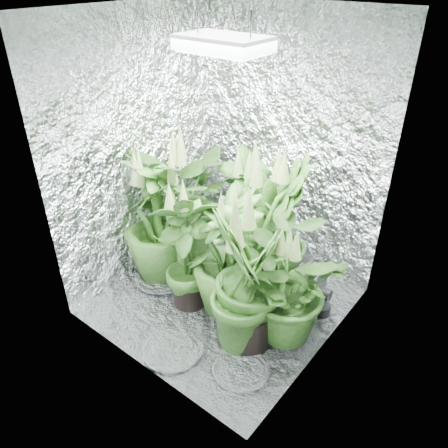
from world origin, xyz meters
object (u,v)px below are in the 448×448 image
plant_b (247,206)px  plant_d (159,221)px  grow_lamp (223,44)px  plant_g (247,284)px  plant_f (187,250)px  plant_c (272,233)px  circulation_fan (320,297)px  plant_h (229,257)px  plant_a (182,201)px  plant_e (283,287)px

plant_b → plant_d: (-0.33, -0.69, 0.05)m
grow_lamp → plant_g: grow_lamp is taller
plant_f → plant_c: bearing=48.8°
plant_c → plant_d: (-0.80, -0.34, -0.04)m
circulation_fan → plant_c: bearing=-173.8°
plant_f → plant_h: 0.30m
plant_b → plant_h: 0.76m
plant_a → circulation_fan: bearing=3.8°
plant_a → circulation_fan: plant_a is taller
plant_a → plant_h: 0.78m
plant_e → plant_f: plant_f is taller
plant_a → plant_e: plant_a is taller
plant_f → circulation_fan: bearing=32.1°
plant_c → plant_f: bearing=-131.2°
grow_lamp → plant_g: size_ratio=0.45×
plant_f → plant_a: bearing=136.5°
plant_b → plant_f: 0.81m
plant_a → plant_d: (0.05, -0.31, -0.02)m
plant_b → plant_f: bearing=-85.5°
plant_f → circulation_fan: 1.02m
plant_e → plant_f: (-0.71, -0.14, 0.06)m
plant_c → plant_h: (-0.13, -0.33, -0.08)m
grow_lamp → plant_e: grow_lamp is taller
plant_e → plant_c: bearing=132.9°
circulation_fan → plant_h: bearing=-145.2°
plant_a → plant_g: (1.02, -0.50, -0.02)m
grow_lamp → plant_d: 1.44m
plant_a → plant_f: 0.62m
grow_lamp → plant_d: bearing=-175.4°
plant_a → plant_c: (0.85, 0.04, 0.02)m
plant_h → circulation_fan: 0.74m
grow_lamp → plant_c: grow_lamp is taller
plant_c → plant_e: bearing=-47.1°
circulation_fan → plant_a: bearing=-176.7°
plant_e → circulation_fan: (0.11, 0.37, -0.28)m
grow_lamp → circulation_fan: 1.83m
plant_c → plant_g: (0.17, -0.54, -0.04)m
plant_d → plant_f: size_ratio=1.07×
grow_lamp → plant_d: grow_lamp is taller
plant_f → circulation_fan: (0.81, 0.51, -0.34)m
plant_c → plant_g: bearing=-72.5°
grow_lamp → plant_a: (-0.64, 0.26, -1.30)m
plant_d → circulation_fan: bearing=17.9°
plant_c → plant_a: bearing=-177.6°
plant_e → plant_g: size_ratio=0.78×
grow_lamp → plant_b: size_ratio=0.49×
plant_g → plant_e: bearing=57.9°
plant_a → plant_e: bearing=-14.1°
plant_f → plant_b: bearing=94.5°
plant_d → circulation_fan: (1.21, 0.39, -0.37)m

